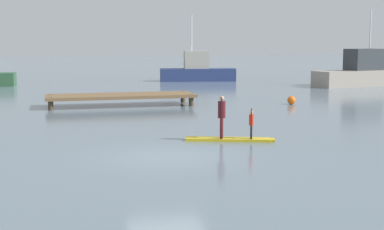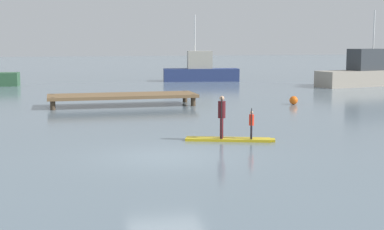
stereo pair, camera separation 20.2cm
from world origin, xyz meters
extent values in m
plane|color=slate|center=(0.00, 0.00, 0.00)|extent=(240.00, 240.00, 0.00)
cube|color=gold|center=(2.86, 2.38, 0.05)|extent=(3.21, 1.64, 0.10)
cube|color=gold|center=(4.41, 1.83, 0.05)|extent=(0.37, 0.48, 0.09)
cylinder|color=#4C1419|center=(2.69, 2.62, 0.48)|extent=(0.12, 0.12, 0.76)
cylinder|color=#4C1419|center=(2.58, 2.31, 0.48)|extent=(0.12, 0.12, 0.76)
cylinder|color=#4C1419|center=(2.64, 2.46, 1.18)|extent=(0.36, 0.36, 0.63)
sphere|color=tan|center=(2.64, 2.46, 1.61)|extent=(0.18, 0.18, 0.18)
cylinder|color=black|center=(2.57, 2.26, 0.89)|extent=(0.03, 0.03, 1.59)
cube|color=black|center=(2.57, 2.26, 0.19)|extent=(0.08, 0.14, 0.18)
cylinder|color=black|center=(3.72, 2.19, 0.35)|extent=(0.08, 0.08, 0.50)
cylinder|color=black|center=(3.65, 1.99, 0.35)|extent=(0.08, 0.08, 0.50)
cylinder|color=red|center=(3.69, 2.09, 0.80)|extent=(0.23, 0.23, 0.41)
sphere|color=tan|center=(3.69, 2.09, 1.09)|extent=(0.12, 0.12, 0.12)
cylinder|color=black|center=(3.63, 1.94, 0.68)|extent=(0.03, 0.03, 1.16)
cube|color=black|center=(3.63, 1.94, 0.19)|extent=(0.08, 0.14, 0.18)
cube|color=navy|center=(9.96, 33.07, 0.58)|extent=(7.13, 2.82, 1.17)
cube|color=#B2AD9E|center=(9.83, 33.09, 1.98)|extent=(2.43, 1.70, 1.63)
cylinder|color=silver|center=(9.39, 33.16, 4.45)|extent=(0.12, 0.12, 3.32)
cube|color=#9E9384|center=(21.27, 24.33, 0.65)|extent=(8.04, 3.90, 1.30)
cube|color=#33383D|center=(22.00, 24.50, 2.18)|extent=(3.29, 2.34, 1.77)
cylinder|color=silver|center=(22.58, 24.63, 4.66)|extent=(0.12, 0.12, 3.18)
cube|color=brown|center=(0.42, 14.81, 0.58)|extent=(8.49, 2.65, 0.18)
cylinder|color=#473828|center=(-3.52, 13.78, 0.34)|extent=(0.28, 0.28, 0.67)
cylinder|color=#473828|center=(-3.52, 15.83, 0.34)|extent=(0.28, 0.28, 0.67)
cylinder|color=#473828|center=(4.37, 13.78, 0.34)|extent=(0.28, 0.28, 0.67)
cylinder|color=#473828|center=(4.37, 15.83, 0.34)|extent=(0.28, 0.28, 0.67)
sphere|color=orange|center=(10.31, 13.04, 0.25)|extent=(0.50, 0.50, 0.50)
camera|label=1|loc=(-3.72, -17.62, 3.76)|focal=52.82mm
camera|label=2|loc=(-3.52, -17.67, 3.76)|focal=52.82mm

